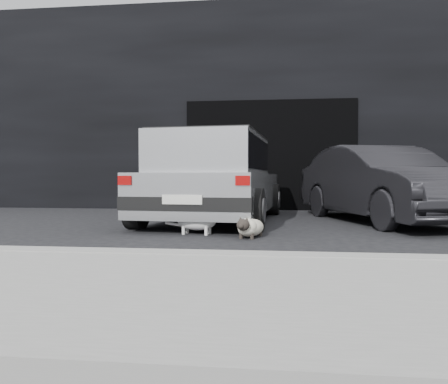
# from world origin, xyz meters

# --- Properties ---
(ground) EXTENTS (80.00, 80.00, 0.00)m
(ground) POSITION_xyz_m (0.00, 0.00, 0.00)
(ground) COLOR black
(ground) RESTS_ON ground
(building_facade) EXTENTS (34.00, 4.00, 5.00)m
(building_facade) POSITION_xyz_m (1.00, 6.00, 2.50)
(building_facade) COLOR black
(building_facade) RESTS_ON ground
(garage_opening) EXTENTS (4.00, 0.10, 2.60)m
(garage_opening) POSITION_xyz_m (1.00, 3.99, 1.30)
(garage_opening) COLOR black
(garage_opening) RESTS_ON ground
(curb) EXTENTS (18.00, 0.25, 0.12)m
(curb) POSITION_xyz_m (1.00, -2.60, 0.06)
(curb) COLOR gray
(curb) RESTS_ON ground
(sidewalk) EXTENTS (18.00, 2.20, 0.11)m
(sidewalk) POSITION_xyz_m (1.00, -3.80, 0.06)
(sidewalk) COLOR gray
(sidewalk) RESTS_ON ground
(silver_hatchback) EXTENTS (2.34, 4.30, 1.53)m
(silver_hatchback) POSITION_xyz_m (0.05, 1.22, 0.84)
(silver_hatchback) COLOR #AAACAF
(silver_hatchback) RESTS_ON ground
(second_car) EXTENTS (2.56, 4.30, 1.34)m
(second_car) POSITION_xyz_m (2.94, 1.38, 0.67)
(second_car) COLOR black
(second_car) RESTS_ON ground
(cat_siamese) EXTENTS (0.44, 0.85, 0.30)m
(cat_siamese) POSITION_xyz_m (0.79, -0.81, 0.14)
(cat_siamese) COLOR beige
(cat_siamese) RESTS_ON ground
(cat_white) EXTENTS (0.83, 0.38, 0.39)m
(cat_white) POSITION_xyz_m (0.08, -0.55, 0.19)
(cat_white) COLOR white
(cat_white) RESTS_ON ground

